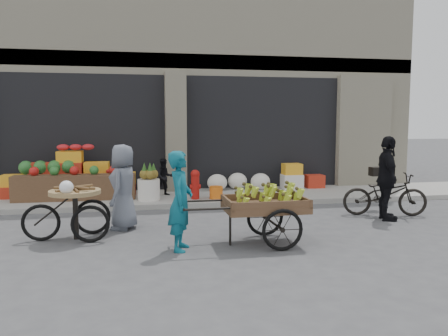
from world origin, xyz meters
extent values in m
plane|color=#424244|center=(0.00, 0.00, 0.00)|extent=(80.00, 80.00, 0.00)
cube|color=gray|center=(0.00, 4.10, 0.06)|extent=(18.00, 2.20, 0.12)
cube|color=beige|center=(0.00, 8.20, 3.50)|extent=(14.00, 6.00, 7.00)
cube|color=gray|center=(0.00, 5.35, 3.60)|extent=(14.00, 0.30, 0.40)
cube|color=black|center=(-2.48, 6.00, 1.67)|extent=(4.40, 1.60, 3.10)
cube|color=black|center=(2.48, 6.00, 1.67)|extent=(4.40, 1.60, 3.10)
cube|color=beige|center=(0.00, 5.15, 1.67)|extent=(0.55, 0.80, 3.22)
cube|color=brown|center=(-2.48, 3.95, 0.42)|extent=(2.80, 0.45, 0.60)
sphere|color=#1E5923|center=(-3.17, 4.45, 0.86)|extent=(0.34, 0.34, 0.34)
cylinder|color=silver|center=(-0.75, 3.60, 0.37)|extent=(0.52, 0.52, 0.50)
cylinder|color=#A5140F|center=(0.35, 3.55, 0.40)|extent=(0.20, 0.20, 0.56)
sphere|color=#A5140F|center=(0.35, 3.55, 0.72)|extent=(0.22, 0.22, 0.22)
cylinder|color=orange|center=(0.85, 3.50, 0.27)|extent=(0.32, 0.32, 0.30)
ellipsoid|color=silver|center=(1.68, 4.70, 0.34)|extent=(1.70, 0.60, 0.44)
imported|color=black|center=(-0.35, 4.20, 0.58)|extent=(0.51, 0.43, 0.93)
cube|color=brown|center=(1.06, -0.08, 0.60)|extent=(1.31, 0.87, 0.12)
torus|color=black|center=(1.22, -0.53, 0.33)|extent=(0.65, 0.07, 0.65)
torus|color=black|center=(1.20, 0.39, 0.33)|extent=(0.65, 0.07, 0.65)
cylinder|color=black|center=(0.49, -0.09, 0.27)|extent=(0.04, 0.04, 0.54)
imported|color=#0E596C|center=(-0.30, -0.20, 0.77)|extent=(0.49, 0.63, 1.53)
cylinder|color=#9E7F51|center=(-1.98, 0.74, 0.80)|extent=(0.88, 0.88, 0.07)
cube|color=black|center=(-1.98, 0.74, 0.40)|extent=(0.08, 0.08, 0.80)
torus|color=black|center=(-1.72, 0.47, 0.31)|extent=(0.62, 0.09, 0.62)
torus|color=black|center=(-1.75, 1.03, 0.31)|extent=(0.62, 0.09, 0.62)
torus|color=black|center=(-2.53, 0.71, 0.31)|extent=(0.62, 0.09, 0.62)
imported|color=slate|center=(-1.22, 1.32, 0.78)|extent=(0.69, 0.87, 1.56)
imported|color=black|center=(4.12, 1.54, 0.45)|extent=(1.81, 1.04, 0.90)
imported|color=black|center=(3.92, 1.14, 0.84)|extent=(0.66, 1.06, 1.69)
camera|label=1|loc=(-0.82, -6.77, 1.96)|focal=35.00mm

